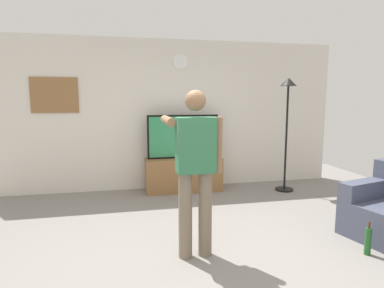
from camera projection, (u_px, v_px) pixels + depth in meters
ground_plane at (211, 263)px, 3.23m from camera, size 8.40×8.40×0.00m
back_wall at (169, 115)px, 5.90m from camera, size 6.40×0.10×2.70m
tv_stand at (184, 175)px, 5.75m from camera, size 1.35×0.45×0.60m
television at (183, 136)px, 5.70m from camera, size 1.27×0.07×0.77m
wall_clock at (180, 61)px, 5.75m from camera, size 0.27×0.03×0.27m
framed_picture at (55, 95)px, 5.39m from camera, size 0.76×0.04×0.60m
floor_lamp at (287, 111)px, 5.63m from camera, size 0.32×0.32×2.01m
person_standing_nearer_lamp at (195, 165)px, 3.27m from camera, size 0.56×0.78×1.73m
beverage_bottle at (368, 241)px, 3.40m from camera, size 0.07×0.07×0.36m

